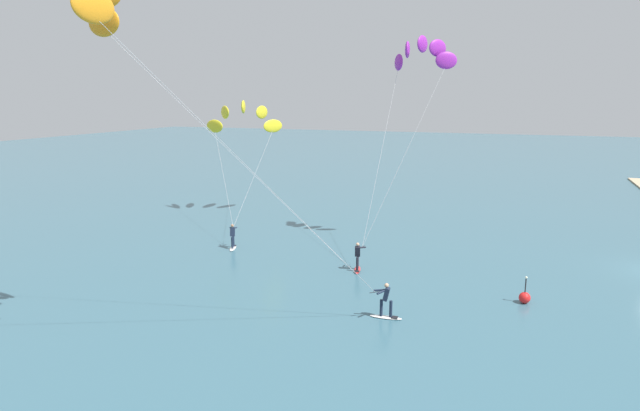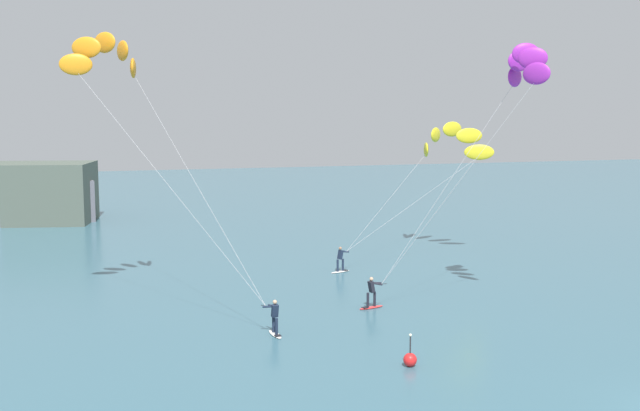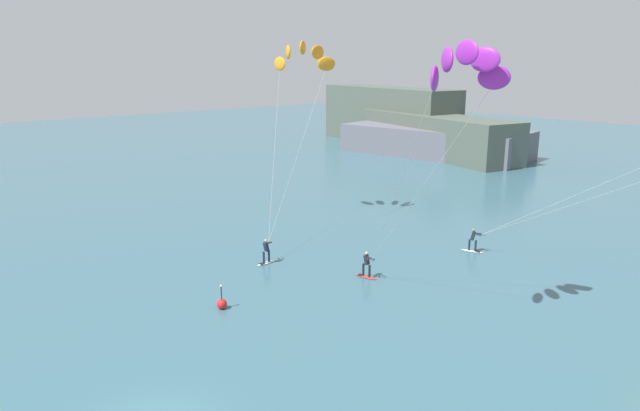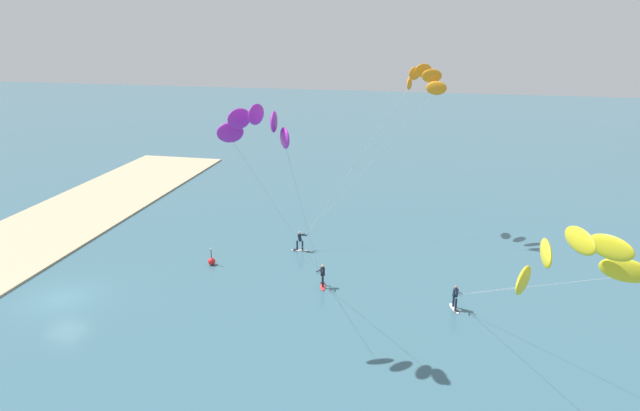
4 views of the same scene
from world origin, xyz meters
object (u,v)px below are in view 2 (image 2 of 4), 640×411
at_px(kitesurfer_nearshore, 112,65).
at_px(kitesurfer_far_out, 449,144).
at_px(kitesurfer_mid_water, 518,76).
at_px(marker_buoy, 410,359).

xyz_separation_m(kitesurfer_nearshore, kitesurfer_far_out, (24.06, 8.23, -4.76)).
bearing_deg(kitesurfer_mid_water, kitesurfer_far_out, 75.21).
distance_m(kitesurfer_nearshore, kitesurfer_far_out, 25.87).
xyz_separation_m(kitesurfer_nearshore, kitesurfer_mid_water, (20.00, -7.13, -0.62)).
distance_m(kitesurfer_mid_water, marker_buoy, 16.73).
relative_size(kitesurfer_nearshore, marker_buoy, 10.54).
xyz_separation_m(kitesurfer_mid_water, kitesurfer_far_out, (4.05, 15.36, -4.14)).
relative_size(kitesurfer_mid_water, kitesurfer_far_out, 1.06).
bearing_deg(marker_buoy, kitesurfer_far_out, 59.62).
height_order(kitesurfer_nearshore, kitesurfer_mid_water, kitesurfer_nearshore).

